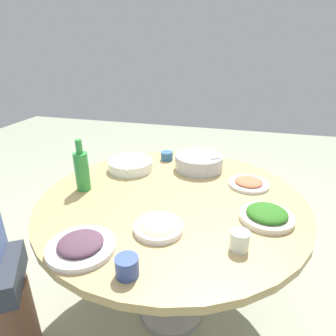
# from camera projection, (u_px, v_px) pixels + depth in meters

# --- Properties ---
(ground) EXTENTS (8.00, 8.00, 0.00)m
(ground) POSITION_uv_depth(u_px,v_px,m) (171.00, 310.00, 1.69)
(ground) COLOR #999D85
(round_dining_table) EXTENTS (1.27, 1.27, 0.75)m
(round_dining_table) POSITION_uv_depth(u_px,v_px,m) (172.00, 217.00, 1.44)
(round_dining_table) COLOR #99999E
(round_dining_table) RESTS_ON ground
(rice_bowl) EXTENTS (0.28, 0.28, 0.10)m
(rice_bowl) POSITION_uv_depth(u_px,v_px,m) (199.00, 162.00, 1.69)
(rice_bowl) COLOR #B2B5BA
(rice_bowl) RESTS_ON round_dining_table
(soup_bowl) EXTENTS (0.28, 0.26, 0.06)m
(soup_bowl) POSITION_uv_depth(u_px,v_px,m) (131.00, 165.00, 1.69)
(soup_bowl) COLOR white
(soup_bowl) RESTS_ON round_dining_table
(dish_tofu_braise) EXTENTS (0.21, 0.21, 0.04)m
(dish_tofu_braise) POSITION_uv_depth(u_px,v_px,m) (249.00, 183.00, 1.50)
(dish_tofu_braise) COLOR silver
(dish_tofu_braise) RESTS_ON round_dining_table
(dish_noodles) EXTENTS (0.20, 0.20, 0.04)m
(dish_noodles) POSITION_uv_depth(u_px,v_px,m) (159.00, 227.00, 1.14)
(dish_noodles) COLOR white
(dish_noodles) RESTS_ON round_dining_table
(dish_eggplant) EXTENTS (0.25, 0.25, 0.05)m
(dish_eggplant) POSITION_uv_depth(u_px,v_px,m) (81.00, 245.00, 1.03)
(dish_eggplant) COLOR silver
(dish_eggplant) RESTS_ON round_dining_table
(dish_greens) EXTENTS (0.22, 0.22, 0.06)m
(dish_greens) POSITION_uv_depth(u_px,v_px,m) (267.00, 215.00, 1.21)
(dish_greens) COLOR silver
(dish_greens) RESTS_ON round_dining_table
(green_bottle) EXTENTS (0.07, 0.07, 0.26)m
(green_bottle) POSITION_uv_depth(u_px,v_px,m) (82.00, 170.00, 1.43)
(green_bottle) COLOR green
(green_bottle) RESTS_ON round_dining_table
(tea_cup_near) EXTENTS (0.08, 0.08, 0.07)m
(tea_cup_near) POSITION_uv_depth(u_px,v_px,m) (127.00, 267.00, 0.91)
(tea_cup_near) COLOR #364D96
(tea_cup_near) RESTS_ON round_dining_table
(tea_cup_far) EXTENTS (0.08, 0.08, 0.05)m
(tea_cup_far) POSITION_uv_depth(u_px,v_px,m) (167.00, 156.00, 1.83)
(tea_cup_far) COLOR #2F5C8E
(tea_cup_far) RESTS_ON round_dining_table
(tea_cup_side) EXTENTS (0.07, 0.07, 0.07)m
(tea_cup_side) POSITION_uv_depth(u_px,v_px,m) (240.00, 241.00, 1.03)
(tea_cup_side) COLOR white
(tea_cup_side) RESTS_ON round_dining_table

